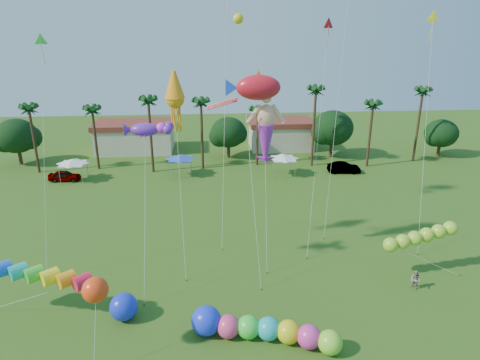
{
  "coord_description": "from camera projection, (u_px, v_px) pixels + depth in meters",
  "views": [
    {
      "loc": [
        -2.32,
        -19.03,
        19.64
      ],
      "look_at": [
        0.0,
        10.0,
        9.0
      ],
      "focal_mm": 32.0,
      "sensor_mm": 36.0,
      "label": 1
    }
  ],
  "objects": [
    {
      "name": "tree_line",
      "position": [
        246.0,
        132.0,
        64.73
      ],
      "size": [
        69.46,
        8.91,
        11.0
      ],
      "color": "#3A2819",
      "rests_on": "ground"
    },
    {
      "name": "buildings_row",
      "position": [
        202.0,
        138.0,
        70.63
      ],
      "size": [
        35.0,
        7.0,
        4.0
      ],
      "color": "beige",
      "rests_on": "ground"
    },
    {
      "name": "tent_row",
      "position": [
        180.0,
        158.0,
        57.36
      ],
      "size": [
        31.0,
        4.0,
        0.6
      ],
      "color": "white",
      "rests_on": "ground"
    },
    {
      "name": "car_a",
      "position": [
        65.0,
        176.0,
        56.72
      ],
      "size": [
        4.18,
        1.83,
        1.4
      ],
      "primitive_type": "imported",
      "rotation": [
        0.0,
        0.0,
        1.53
      ],
      "color": "#4C4C54",
      "rests_on": "ground"
    },
    {
      "name": "car_b",
      "position": [
        344.0,
        168.0,
        59.78
      ],
      "size": [
        4.66,
        2.03,
        1.49
      ],
      "primitive_type": "imported",
      "rotation": [
        0.0,
        0.0,
        1.47
      ],
      "color": "#4C4C54",
      "rests_on": "ground"
    },
    {
      "name": "spectator_b",
      "position": [
        415.0,
        280.0,
        33.41
      ],
      "size": [
        0.92,
        0.99,
        1.64
      ],
      "primitive_type": "imported",
      "rotation": [
        0.0,
        0.0,
        -1.09
      ],
      "color": "gray",
      "rests_on": "ground"
    },
    {
      "name": "caterpillar_inflatable",
      "position": [
        259.0,
        329.0,
        27.99
      ],
      "size": [
        9.81,
        4.5,
        2.03
      ],
      "rotation": [
        0.0,
        0.0,
        -0.29
      ],
      "color": "#EB3D7B",
      "rests_on": "ground"
    },
    {
      "name": "blue_ball",
      "position": [
        124.0,
        307.0,
        29.98
      ],
      "size": [
        1.97,
        1.97,
        1.97
      ],
      "primitive_type": "sphere",
      "color": "#1A31EC",
      "rests_on": "ground"
    },
    {
      "name": "rainbow_tube",
      "position": [
        53.0,
        283.0,
        29.1
      ],
      "size": [
        9.4,
        4.79,
        3.59
      ],
      "color": "red",
      "rests_on": "ground"
    },
    {
      "name": "green_worm",
      "position": [
        391.0,
        245.0,
        34.4
      ],
      "size": [
        9.39,
        2.01,
        3.64
      ],
      "color": "#97D22E",
      "rests_on": "ground"
    },
    {
      "name": "orange_ball_kite",
      "position": [
        95.0,
        290.0,
        25.08
      ],
      "size": [
        1.87,
        2.57,
        5.74
      ],
      "color": "#FF3F14",
      "rests_on": "ground"
    },
    {
      "name": "merman_kite",
      "position": [
        266.0,
        134.0,
        34.78
      ],
      "size": [
        2.74,
        4.23,
        14.05
      ],
      "color": "#FAB18E",
      "rests_on": "ground"
    },
    {
      "name": "fish_kite",
      "position": [
        258.0,
        88.0,
        33.07
      ],
      "size": [
        5.51,
        6.7,
        16.12
      ],
      "color": "red",
      "rests_on": "ground"
    },
    {
      "name": "squid_kite",
      "position": [
        175.0,
        99.0,
        34.54
      ],
      "size": [
        1.75,
        5.84,
        16.27
      ],
      "color": "orange",
      "rests_on": "ground"
    },
    {
      "name": "lobster_kite",
      "position": [
        145.0,
        130.0,
        31.15
      ],
      "size": [
        3.95,
        5.33,
        13.11
      ],
      "color": "purple",
      "rests_on": "ground"
    },
    {
      "name": "delta_kite_red",
      "position": [
        328.0,
        29.0,
        35.59
      ],
      "size": [
        2.4,
        4.72,
        20.2
      ],
      "color": "red",
      "rests_on": "ground"
    },
    {
      "name": "delta_kite_yellow",
      "position": [
        433.0,
        22.0,
        36.53
      ],
      "size": [
        1.49,
        5.24,
        20.78
      ],
      "color": "yellow",
      "rests_on": "ground"
    },
    {
      "name": "delta_kite_green",
      "position": [
        41.0,
        47.0,
        31.96
      ],
      "size": [
        1.81,
        3.64,
        19.02
      ],
      "color": "#38EE3D",
      "rests_on": "ground"
    }
  ]
}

